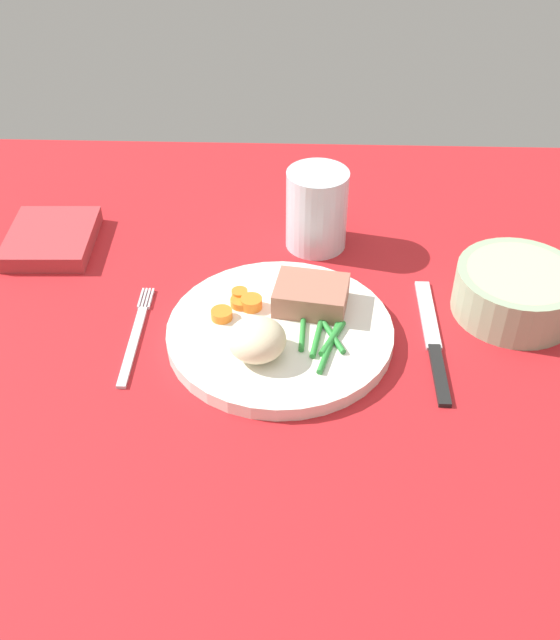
% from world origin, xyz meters
% --- Properties ---
extents(dining_table, '(1.20, 0.90, 0.02)m').
position_xyz_m(dining_table, '(0.00, 0.00, 0.01)').
color(dining_table, red).
rests_on(dining_table, ground).
extents(dinner_plate, '(0.25, 0.25, 0.02)m').
position_xyz_m(dinner_plate, '(-0.01, -0.02, 0.03)').
color(dinner_plate, white).
rests_on(dinner_plate, dining_table).
extents(meat_portion, '(0.09, 0.07, 0.03)m').
position_xyz_m(meat_portion, '(0.02, 0.02, 0.05)').
color(meat_portion, '#A86B56').
rests_on(meat_portion, dinner_plate).
extents(mashed_potatoes, '(0.06, 0.06, 0.04)m').
position_xyz_m(mashed_potatoes, '(-0.04, -0.07, 0.06)').
color(mashed_potatoes, beige).
rests_on(mashed_potatoes, dinner_plate).
extents(carrot_slices, '(0.06, 0.06, 0.01)m').
position_xyz_m(carrot_slices, '(-0.06, 0.01, 0.04)').
color(carrot_slices, orange).
rests_on(carrot_slices, dinner_plate).
extents(green_beans, '(0.05, 0.11, 0.01)m').
position_xyz_m(green_beans, '(0.03, -0.04, 0.04)').
color(green_beans, '#2D8C38').
rests_on(green_beans, dinner_plate).
extents(fork, '(0.01, 0.17, 0.00)m').
position_xyz_m(fork, '(-0.17, -0.03, 0.02)').
color(fork, silver).
rests_on(fork, dining_table).
extents(knife, '(0.02, 0.20, 0.01)m').
position_xyz_m(knife, '(0.15, -0.03, 0.02)').
color(knife, black).
rests_on(knife, dining_table).
extents(water_glass, '(0.08, 0.08, 0.10)m').
position_xyz_m(water_glass, '(0.03, 0.16, 0.06)').
color(water_glass, silver).
rests_on(water_glass, dining_table).
extents(salad_bowl, '(0.14, 0.14, 0.05)m').
position_xyz_m(salad_bowl, '(0.25, 0.03, 0.05)').
color(salad_bowl, '#99B28C').
rests_on(salad_bowl, dining_table).
extents(napkin, '(0.11, 0.13, 0.02)m').
position_xyz_m(napkin, '(-0.32, 0.15, 0.03)').
color(napkin, '#B2383D').
rests_on(napkin, dining_table).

